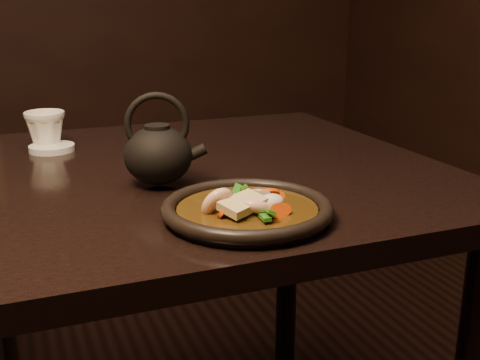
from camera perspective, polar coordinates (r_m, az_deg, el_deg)
name	(u,v)px	position (r m, az deg, el deg)	size (l,w,h in m)	color
table	(18,226)	(1.14, -20.32, -4.15)	(1.60, 0.90, 0.75)	black
plate	(247,210)	(0.89, 0.69, -2.87)	(0.26, 0.26, 0.03)	black
stirfry	(248,207)	(0.88, 0.72, -2.59)	(0.16, 0.15, 0.06)	#3A240A
soy_dish	(52,148)	(1.35, -17.42, 2.91)	(0.10, 0.10, 0.01)	white
tea_cup	(46,128)	(1.37, -17.95, 4.68)	(0.09, 0.08, 0.09)	silver
teapot	(158,152)	(1.04, -7.74, 2.65)	(0.14, 0.12, 0.16)	black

